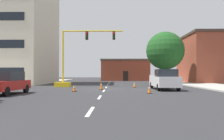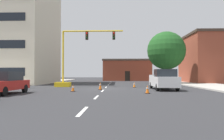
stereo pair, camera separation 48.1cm
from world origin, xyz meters
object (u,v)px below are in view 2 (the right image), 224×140
at_px(traffic_cone_roadside_b, 134,85).
at_px(sedan_red_near_left, 5,83).
at_px(tree_right_mid, 166,51).
at_px(traffic_cone_roadside_a, 147,89).
at_px(traffic_cone_roadside_d, 100,86).
at_px(pickup_truck_white, 163,80).
at_px(traffic_signal_gantry, 71,69).
at_px(traffic_cone_roadside_c, 73,88).

bearing_deg(traffic_cone_roadside_b, sedan_red_near_left, -140.38).
distance_m(tree_right_mid, sedan_red_near_left, 24.74).
bearing_deg(traffic_cone_roadside_a, tree_right_mid, 73.23).
relative_size(traffic_cone_roadside_a, traffic_cone_roadside_d, 0.88).
height_order(pickup_truck_white, traffic_cone_roadside_a, pickup_truck_white).
distance_m(traffic_signal_gantry, pickup_truck_white, 11.25).
xyz_separation_m(traffic_signal_gantry, pickup_truck_white, (10.13, -4.74, -1.21)).
bearing_deg(sedan_red_near_left, pickup_truck_white, 21.42).
bearing_deg(pickup_truck_white, tree_right_mid, 76.61).
xyz_separation_m(traffic_cone_roadside_b, traffic_cone_roadside_c, (-5.82, -5.94, -0.01)).
distance_m(traffic_cone_roadside_a, traffic_cone_roadside_c, 6.57).
bearing_deg(traffic_cone_roadside_d, tree_right_mid, 55.02).
bearing_deg(traffic_cone_roadside_d, traffic_signal_gantry, 128.72).
xyz_separation_m(tree_right_mid, traffic_cone_roadside_a, (-5.23, -17.34, -4.90)).
bearing_deg(traffic_cone_roadside_c, traffic_cone_roadside_b, 45.56).
bearing_deg(sedan_red_near_left, traffic_cone_roadside_a, 4.54).
distance_m(traffic_cone_roadside_b, traffic_cone_roadside_c, 8.32).
bearing_deg(traffic_cone_roadside_d, traffic_cone_roadside_b, 46.16).
bearing_deg(traffic_cone_roadside_b, traffic_cone_roadside_c, -134.44).
distance_m(sedan_red_near_left, traffic_cone_roadside_d, 8.47).
relative_size(traffic_signal_gantry, pickup_truck_white, 1.51).
bearing_deg(traffic_signal_gantry, sedan_red_near_left, -106.50).
height_order(pickup_truck_white, traffic_cone_roadside_c, pickup_truck_white).
distance_m(traffic_cone_roadside_b, traffic_cone_roadside_d, 5.19).
relative_size(tree_right_mid, sedan_red_near_left, 1.80).
distance_m(pickup_truck_white, traffic_cone_roadside_b, 4.44).
relative_size(traffic_cone_roadside_c, traffic_cone_roadside_d, 0.79).
xyz_separation_m(sedan_red_near_left, traffic_cone_roadside_b, (10.47, 8.67, -0.58)).
bearing_deg(traffic_cone_roadside_c, sedan_red_near_left, -149.58).
bearing_deg(pickup_truck_white, traffic_cone_roadside_a, -116.40).
xyz_separation_m(traffic_cone_roadside_a, traffic_cone_roadside_b, (-0.48, 7.80, -0.02)).
distance_m(traffic_signal_gantry, traffic_cone_roadside_d, 6.58).
xyz_separation_m(sedan_red_near_left, traffic_cone_roadside_d, (6.88, 4.93, -0.51)).
bearing_deg(traffic_cone_roadside_b, traffic_signal_gantry, 171.01).
bearing_deg(sedan_red_near_left, traffic_signal_gantry, 73.50).
xyz_separation_m(traffic_signal_gantry, tree_right_mid, (13.25, 8.35, 3.04)).
relative_size(traffic_signal_gantry, traffic_cone_roadside_b, 13.09).
bearing_deg(tree_right_mid, traffic_cone_roadside_a, -106.77).
bearing_deg(traffic_cone_roadside_a, pickup_truck_white, 63.60).
relative_size(pickup_truck_white, sedan_red_near_left, 1.18).
bearing_deg(pickup_truck_white, traffic_signal_gantry, 154.94).
height_order(traffic_signal_gantry, sedan_red_near_left, traffic_signal_gantry).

